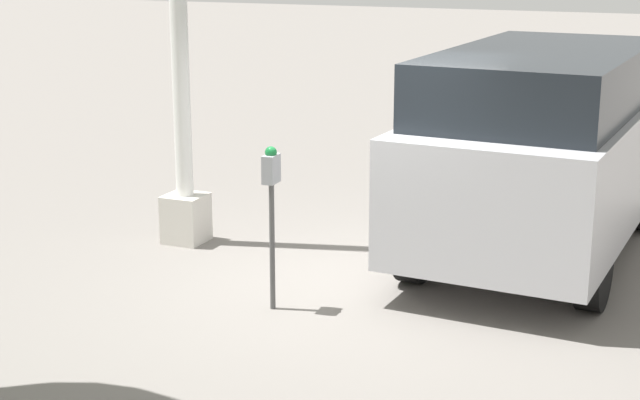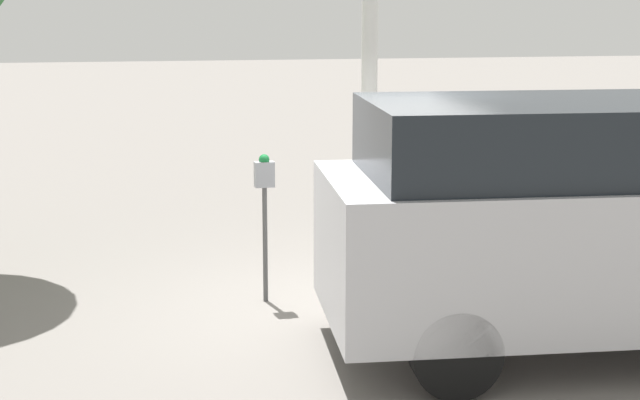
{
  "view_description": "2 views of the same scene",
  "coord_description": "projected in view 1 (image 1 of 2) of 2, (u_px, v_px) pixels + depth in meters",
  "views": [
    {
      "loc": [
        -8.41,
        -3.32,
        3.34
      ],
      "look_at": [
        -0.95,
        -0.14,
        1.18
      ],
      "focal_mm": 55.0,
      "sensor_mm": 36.0,
      "label": 1
    },
    {
      "loc": [
        -1.88,
        -9.27,
        3.11
      ],
      "look_at": [
        -0.11,
        0.4,
        1.06
      ],
      "focal_mm": 55.0,
      "sensor_mm": 36.0,
      "label": 2
    }
  ],
  "objects": [
    {
      "name": "parking_meter_near",
      "position": [
        271.0,
        190.0,
        8.87
      ],
      "size": [
        0.21,
        0.12,
        1.55
      ],
      "rotation": [
        0.0,
        0.0,
        0.06
      ],
      "color": "#4C4C4C",
      "rests_on": "ground"
    },
    {
      "name": "parked_van",
      "position": [
        542.0,
        145.0,
        10.46
      ],
      "size": [
        4.82,
        2.26,
        2.25
      ],
      "rotation": [
        0.0,
        0.0,
        -0.05
      ],
      "color": "#B2B2B7",
      "rests_on": "ground"
    },
    {
      "name": "lamp_post",
      "position": [
        179.0,
        41.0,
        10.62
      ],
      "size": [
        0.44,
        0.44,
        6.03
      ],
      "color": "beige",
      "rests_on": "ground"
    },
    {
      "name": "ground_plane",
      "position": [
        345.0,
        292.0,
        9.59
      ],
      "size": [
        80.0,
        80.0,
        0.0
      ],
      "primitive_type": "plane",
      "color": "slate"
    }
  ]
}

